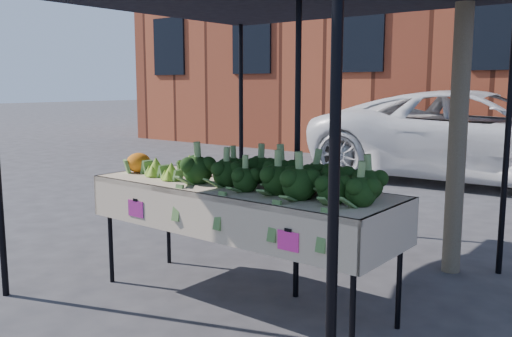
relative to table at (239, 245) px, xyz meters
name	(u,v)px	position (x,y,z in m)	size (l,w,h in m)	color
ground	(272,304)	(0.21, 0.13, -0.45)	(90.00, 90.00, 0.00)	#2F2F32
table	(239,245)	(0.00, 0.00, 0.00)	(2.41, 0.82, 0.90)	beige
canopy	(266,118)	(-0.09, 0.44, 0.92)	(3.16, 3.16, 2.74)	black
broccoli_heap	(282,172)	(0.36, 0.03, 0.58)	(1.55, 0.58, 0.27)	black
romanesco_cluster	(178,163)	(-0.67, 0.04, 0.55)	(0.44, 0.58, 0.21)	#93C131
cauliflower_pair	(139,161)	(-1.05, -0.05, 0.54)	(0.21, 0.21, 0.18)	orange
vehicle	(486,13)	(-0.17, 6.46, 2.31)	(2.55, 1.54, 5.53)	white
street_tree	(465,10)	(1.01, 1.70, 1.79)	(2.27, 2.27, 4.47)	#1E4C14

